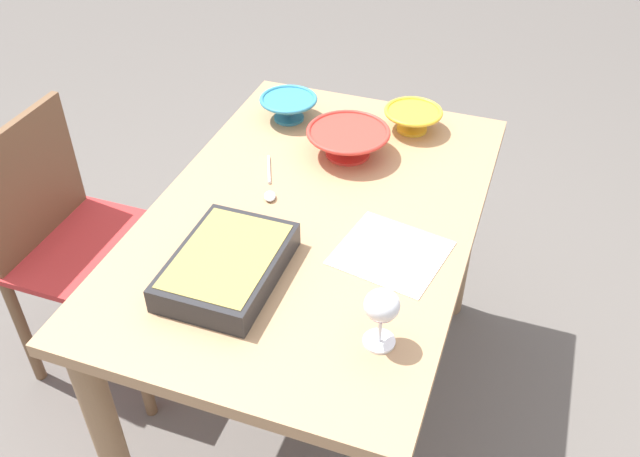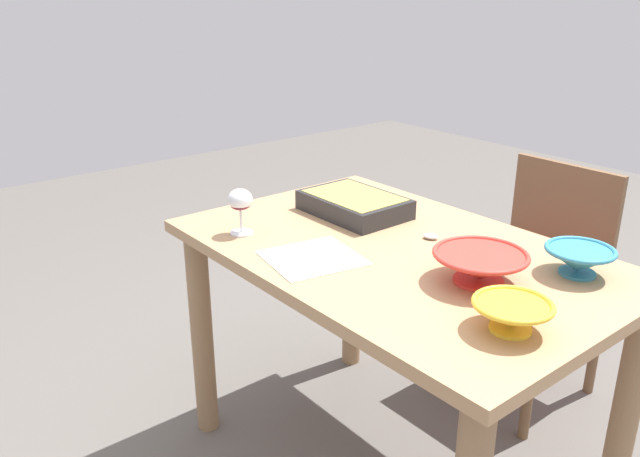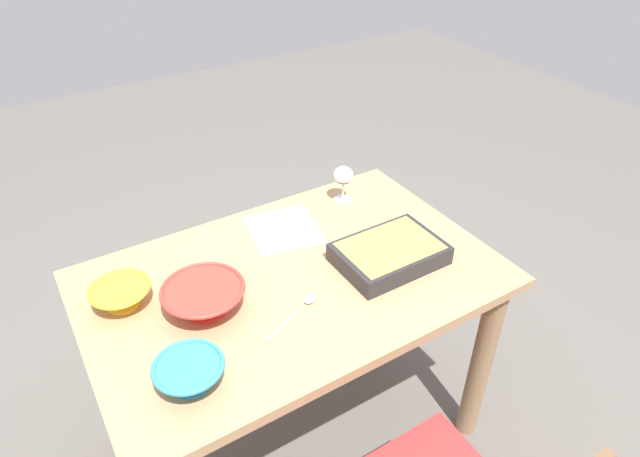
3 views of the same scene
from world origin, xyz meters
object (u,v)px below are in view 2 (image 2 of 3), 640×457
Objects in this scene: wine_glass at (240,202)px; serving_bowl at (512,314)px; serving_spoon at (444,239)px; chair at (537,269)px; small_bowl at (579,259)px; napkin at (313,258)px; mixing_bowl at (481,265)px; dining_table at (395,292)px; casserole_dish at (354,203)px.

wine_glass is 0.85m from serving_bowl.
serving_spoon is at bearing -134.86° from wine_glass.
serving_spoon is (-0.07, 0.62, 0.30)m from chair.
napkin is at bearing 42.33° from small_bowl.
small_bowl is (-0.13, -0.22, -0.00)m from mixing_bowl.
wine_glass is at bearing 10.02° from napkin.
casserole_dish reaches higher than dining_table.
mixing_bowl is (-0.30, 0.76, 0.33)m from chair.
small_bowl reaches higher than serving_spoon.
serving_bowl is at bearing 163.57° from dining_table.
chair is 4.93× the size of serving_bowl.
napkin is (-0.20, 0.33, -0.03)m from casserole_dish.
serving_spoon is at bearing -108.65° from dining_table.
mixing_bowl is 0.24m from serving_bowl.
chair is 0.78m from casserole_dish.
dining_table is 0.33m from mixing_bowl.
dining_table is 0.50m from small_bowl.
serving_spoon is at bearing -30.59° from mixing_bowl.
small_bowl reaches higher than serving_bowl.
mixing_bowl is at bearing -179.06° from dining_table.
serving_bowl is at bearing 146.49° from serving_spoon.
chair reaches higher than casserole_dish.
serving_spoon is at bearing -33.51° from serving_bowl.
mixing_bowl is (-0.57, 0.10, 0.01)m from casserole_dish.
mixing_bowl reaches higher than serving_spoon.
mixing_bowl is at bearing -156.60° from wine_glass.
chair is 1.08m from serving_bowl.
serving_bowl is (-0.49, 0.90, 0.33)m from chair.
napkin is at bearing -169.98° from wine_glass.
casserole_dish is at bearing 67.89° from chair.
dining_table is at bearing -143.13° from wine_glass.
serving_bowl is (-0.76, 0.24, 0.00)m from casserole_dish.
mixing_bowl is at bearing 170.47° from casserole_dish.
wine_glass is 0.39m from casserole_dish.
mixing_bowl is at bearing 149.41° from serving_spoon.
mixing_bowl is at bearing -148.13° from napkin.
wine_glass is at bearing 36.87° from dining_table.
dining_table is 3.81× the size of casserole_dish.
serving_spoon is (0.36, 0.09, -0.03)m from small_bowl.
serving_spoon is 0.85× the size of napkin.
wine_glass is at bearing 9.21° from serving_bowl.
dining_table is at bearing 0.94° from mixing_bowl.
casserole_dish is 1.35× the size of napkin.
serving_bowl reaches higher than napkin.
small_bowl is at bearing 128.73° from chair.
chair reaches higher than napkin.
casserole_dish is (-0.08, -0.37, -0.06)m from wine_glass.
serving_spoon is (-0.05, -0.14, 0.14)m from dining_table.
small_bowl is 0.68m from napkin.
napkin is at bearing 8.81° from serving_bowl.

